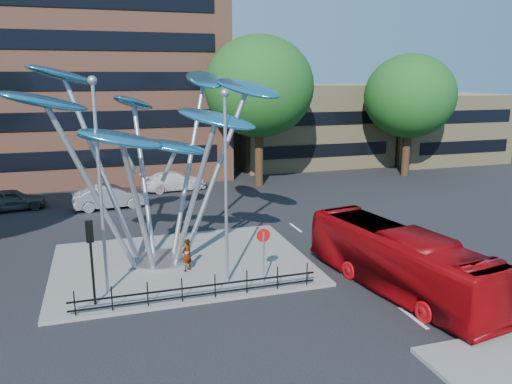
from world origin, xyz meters
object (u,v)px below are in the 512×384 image
object	(u,v)px
tree_far	(410,96)
street_lamp_right	(226,171)
traffic_light_island	(91,245)
parked_car_right	(174,181)
street_lamp_left	(99,169)
parked_car_left	(12,200)
parked_car_mid	(110,197)
leaf_sculpture	(151,122)
pedestrian	(187,255)
tree_right	(259,87)
no_entry_sign_island	(263,246)
red_bus	(398,260)

from	to	relation	value
tree_far	street_lamp_right	world-z (taller)	tree_far
traffic_light_island	parked_car_right	size ratio (longest dim) A/B	0.67
traffic_light_island	street_lamp_left	bearing A→B (deg)	63.43
parked_car_left	parked_car_right	size ratio (longest dim) A/B	0.85
street_lamp_right	parked_car_mid	size ratio (longest dim) A/B	1.69
parked_car_left	parked_car_right	xyz separation A→B (m)	(11.40, 2.80, -0.00)
leaf_sculpture	parked_car_left	bearing A→B (deg)	123.21
parked_car_right	traffic_light_island	bearing A→B (deg)	155.25
street_lamp_right	parked_car_mid	distance (m)	16.24
pedestrian	street_lamp_left	bearing A→B (deg)	-14.00
tree_far	parked_car_left	xyz separation A→B (m)	(-32.40, -2.59, -6.37)
parked_car_left	tree_far	bearing A→B (deg)	-94.02
leaf_sculpture	parked_car_mid	distance (m)	12.99
tree_right	parked_car_mid	bearing A→B (deg)	-161.58
leaf_sculpture	parked_car_mid	world-z (taller)	leaf_sculpture
tree_right	street_lamp_right	bearing A→B (deg)	-111.54
tree_far	parked_car_right	size ratio (longest dim) A/B	2.12
parked_car_left	parked_car_right	world-z (taller)	same
street_lamp_right	pedestrian	distance (m)	4.79
traffic_light_island	no_entry_sign_island	world-z (taller)	traffic_light_island
tree_right	pedestrian	distance (m)	20.61
leaf_sculpture	no_entry_sign_island	distance (m)	7.71
tree_right	no_entry_sign_island	world-z (taller)	tree_right
no_entry_sign_island	pedestrian	bearing A→B (deg)	141.52
street_lamp_left	no_entry_sign_island	xyz separation A→B (m)	(6.50, -0.98, -3.54)
red_bus	parked_car_left	size ratio (longest dim) A/B	2.28
traffic_light_island	tree_right	bearing A→B (deg)	56.31
leaf_sculpture	street_lamp_right	size ratio (longest dim) A/B	1.53
tree_right	red_bus	size ratio (longest dim) A/B	1.22
red_bus	leaf_sculpture	bearing A→B (deg)	136.27
no_entry_sign_island	parked_car_right	xyz separation A→B (m)	(-1.00, 19.69, -1.07)
tree_far	parked_car_right	distance (m)	21.94
traffic_light_island	parked_car_mid	world-z (taller)	traffic_light_island
no_entry_sign_island	tree_far	bearing A→B (deg)	44.25
street_lamp_left	tree_right	bearing A→B (deg)	55.95
tree_far	parked_car_right	world-z (taller)	tree_far
street_lamp_left	pedestrian	xyz separation A→B (m)	(3.56, 1.35, -4.44)
pedestrian	parked_car_left	distance (m)	17.36
tree_far	traffic_light_island	world-z (taller)	tree_far
no_entry_sign_island	traffic_light_island	bearing A→B (deg)	-179.87
street_lamp_left	no_entry_sign_island	distance (m)	7.47
tree_far	street_lamp_left	xyz separation A→B (m)	(-26.50, -18.50, -1.75)
tree_far	parked_car_right	xyz separation A→B (m)	(-21.00, 0.20, -6.37)
leaf_sculpture	parked_car_mid	size ratio (longest dim) A/B	2.58
no_entry_sign_island	pedestrian	world-z (taller)	no_entry_sign_island
tree_far	red_bus	size ratio (longest dim) A/B	1.09
parked_car_mid	red_bus	bearing A→B (deg)	-153.43
tree_far	street_lamp_right	xyz separation A→B (m)	(-21.50, -19.00, -2.01)
tree_right	leaf_sculpture	world-z (taller)	tree_right
leaf_sculpture	red_bus	distance (m)	12.55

